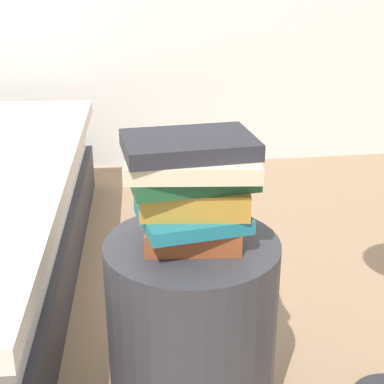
{
  "coord_description": "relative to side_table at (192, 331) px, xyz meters",
  "views": [
    {
      "loc": [
        -0.18,
        -1.22,
        1.14
      ],
      "look_at": [
        0.0,
        0.0,
        0.63
      ],
      "focal_mm": 54.76,
      "sensor_mm": 36.0,
      "label": 1
    }
  ],
  "objects": [
    {
      "name": "side_table",
      "position": [
        0.0,
        0.0,
        0.0
      ],
      "size": [
        0.42,
        0.42,
        0.5
      ],
      "primitive_type": "cylinder",
      "color": "#333338",
      "rests_on": "ground_plane"
    },
    {
      "name": "book_ochre",
      "position": [
        0.01,
        0.01,
        0.37
      ],
      "size": [
        0.27,
        0.21,
        0.06
      ],
      "primitive_type": "cube",
      "rotation": [
        0.0,
        0.0,
        -0.13
      ],
      "color": "#B7842D",
      "rests_on": "book_teal"
    },
    {
      "name": "book_charcoal",
      "position": [
        -0.01,
        0.01,
        0.49
      ],
      "size": [
        0.3,
        0.22,
        0.04
      ],
      "primitive_type": "cube",
      "rotation": [
        0.0,
        0.0,
        0.08
      ],
      "color": "#28282D",
      "rests_on": "book_cream"
    },
    {
      "name": "book_cream",
      "position": [
        0.0,
        -0.01,
        0.46
      ],
      "size": [
        0.32,
        0.24,
        0.04
      ],
      "primitive_type": "cube",
      "rotation": [
        0.0,
        0.0,
        -0.12
      ],
      "color": "beige",
      "rests_on": "book_forest"
    },
    {
      "name": "book_forest",
      "position": [
        -0.0,
        0.01,
        0.42
      ],
      "size": [
        0.29,
        0.2,
        0.04
      ],
      "primitive_type": "cube",
      "rotation": [
        0.0,
        0.0,
        0.09
      ],
      "color": "#1E512D",
      "rests_on": "book_ochre"
    },
    {
      "name": "book_rust",
      "position": [
        -0.0,
        -0.0,
        0.28
      ],
      "size": [
        0.24,
        0.18,
        0.05
      ],
      "primitive_type": "cube",
      "rotation": [
        0.0,
        0.0,
        -0.1
      ],
      "color": "#994723",
      "rests_on": "side_table"
    },
    {
      "name": "book_teal",
      "position": [
        0.0,
        0.0,
        0.32
      ],
      "size": [
        0.26,
        0.24,
        0.03
      ],
      "primitive_type": "cube",
      "rotation": [
        0.0,
        0.0,
        0.14
      ],
      "color": "#1E727F",
      "rests_on": "book_rust"
    }
  ]
}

